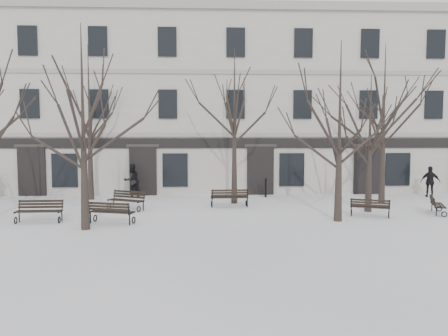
{
  "coord_description": "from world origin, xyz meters",
  "views": [
    {
      "loc": [
        0.25,
        -18.05,
        3.63
      ],
      "look_at": [
        1.11,
        3.0,
        2.0
      ],
      "focal_mm": 35.0,
      "sensor_mm": 36.0,
      "label": 1
    }
  ],
  "objects": [
    {
      "name": "bollard_b",
      "position": [
        3.68,
        6.85,
        0.59
      ],
      "size": [
        0.14,
        0.14,
        1.1
      ],
      "color": "black",
      "rests_on": "ground"
    },
    {
      "name": "tree_3",
      "position": [
        7.85,
        1.95,
        3.98
      ],
      "size": [
        4.46,
        4.46,
        6.37
      ],
      "color": "black",
      "rests_on": "ground"
    },
    {
      "name": "bench_4",
      "position": [
        1.41,
        3.46,
        0.51
      ],
      "size": [
        1.9,
        0.79,
        0.94
      ],
      "rotation": [
        0.0,
        0.0,
        3.2
      ],
      "color": "black",
      "rests_on": "ground"
    },
    {
      "name": "bench_1",
      "position": [
        -3.61,
        -0.4,
        0.5
      ],
      "size": [
        1.93,
        1.14,
        0.92
      ],
      "rotation": [
        0.0,
        0.0,
        2.86
      ],
      "color": "black",
      "rests_on": "ground"
    },
    {
      "name": "tree_2",
      "position": [
        5.75,
        -0.22,
        4.65
      ],
      "size": [
        5.21,
        5.21,
        7.44
      ],
      "color": "black",
      "rests_on": "ground"
    },
    {
      "name": "bench_5",
      "position": [
        10.76,
        1.24,
        0.43
      ],
      "size": [
        1.09,
        1.66,
        0.8
      ],
      "rotation": [
        0.0,
        0.0,
        1.2
      ],
      "color": "black",
      "rests_on": "ground"
    },
    {
      "name": "building",
      "position": [
        0.0,
        12.96,
        5.52
      ],
      "size": [
        40.4,
        10.2,
        11.4
      ],
      "color": "#B7B2AA",
      "rests_on": "ground"
    },
    {
      "name": "tree_1",
      "position": [
        -4.37,
        -1.42,
        4.83
      ],
      "size": [
        5.41,
        5.41,
        7.73
      ],
      "color": "black",
      "rests_on": "ground"
    },
    {
      "name": "tree_4",
      "position": [
        -6.17,
        6.34,
        5.33
      ],
      "size": [
        5.97,
        5.97,
        8.53
      ],
      "color": "black",
      "rests_on": "ground"
    },
    {
      "name": "ground",
      "position": [
        0.0,
        0.0,
        0.0
      ],
      "size": [
        100.0,
        100.0,
        0.0
      ],
      "primitive_type": "plane",
      "color": "white",
      "rests_on": "ground"
    },
    {
      "name": "tree_6",
      "position": [
        9.51,
        4.44,
        5.2
      ],
      "size": [
        5.82,
        5.82,
        8.32
      ],
      "color": "black",
      "rests_on": "ground"
    },
    {
      "name": "bench_3",
      "position": [
        -3.57,
        2.86,
        0.5
      ],
      "size": [
        1.9,
        1.39,
        0.92
      ],
      "rotation": [
        0.0,
        0.0,
        -0.46
      ],
      "color": "black",
      "rests_on": "ground"
    },
    {
      "name": "bench_2",
      "position": [
        7.42,
        0.59,
        0.45
      ],
      "size": [
        1.73,
        1.15,
        0.83
      ],
      "rotation": [
        0.0,
        0.0,
        2.77
      ],
      "color": "black",
      "rests_on": "ground"
    },
    {
      "name": "bollard_a",
      "position": [
        -3.67,
        6.94,
        0.54
      ],
      "size": [
        0.13,
        0.13,
        1.02
      ],
      "color": "black",
      "rests_on": "ground"
    },
    {
      "name": "tree_5",
      "position": [
        1.72,
        4.68,
        5.02
      ],
      "size": [
        5.62,
        5.62,
        8.03
      ],
      "color": "black",
      "rests_on": "ground"
    },
    {
      "name": "pedestrian_b",
      "position": [
        -4.06,
        7.17,
        0.0
      ],
      "size": [
        1.18,
        1.12,
        1.93
      ],
      "primitive_type": "imported",
      "rotation": [
        0.0,
        0.0,
        3.7
      ],
      "color": "black",
      "rests_on": "ground"
    },
    {
      "name": "pedestrian_c",
      "position": [
        13.2,
        6.5,
        0.0
      ],
      "size": [
        1.13,
        0.74,
        1.79
      ],
      "primitive_type": "imported",
      "rotation": [
        0.0,
        0.0,
        2.82
      ],
      "color": "black",
      "rests_on": "ground"
    },
    {
      "name": "bench_0",
      "position": [
        -6.63,
        0.02,
        0.5
      ],
      "size": [
        1.84,
        0.71,
        0.92
      ],
      "rotation": [
        0.0,
        0.0,
        0.03
      ],
      "color": "black",
      "rests_on": "ground"
    }
  ]
}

